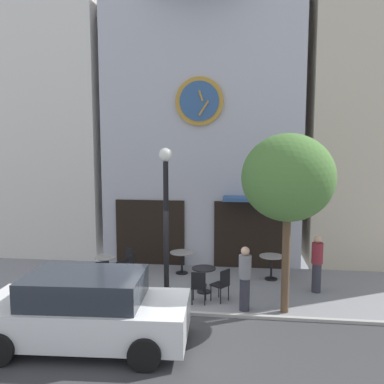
{
  "coord_description": "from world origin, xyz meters",
  "views": [
    {
      "loc": [
        1.72,
        -9.53,
        4.22
      ],
      "look_at": [
        0.29,
        2.11,
        2.85
      ],
      "focal_mm": 37.64,
      "sensor_mm": 36.0,
      "label": 1
    }
  ],
  "objects_px": {
    "cafe_table_center_right": "(182,257)",
    "cafe_table_near_door": "(271,262)",
    "parked_car_white": "(86,310)",
    "cafe_chair_near_tree": "(102,273)",
    "cafe_chair_near_lamp": "(129,267)",
    "street_lamp": "(166,225)",
    "street_tree": "(288,178)",
    "cafe_table_center": "(105,265)",
    "cafe_chair_outer": "(222,283)",
    "pedestrian_maroon": "(317,263)",
    "pedestrian_grey": "(245,278)",
    "cafe_table_center_left": "(204,275)",
    "cafe_chair_right_end": "(199,285)",
    "cafe_chair_facing_wall": "(127,260)"
  },
  "relations": [
    {
      "from": "street_tree",
      "to": "cafe_chair_right_end",
      "type": "relative_size",
      "value": 5.02
    },
    {
      "from": "cafe_table_center_right",
      "to": "cafe_chair_outer",
      "type": "xyz_separation_m",
      "value": [
        1.44,
        -2.26,
        -0.01
      ]
    },
    {
      "from": "cafe_table_center",
      "to": "cafe_table_center_right",
      "type": "distance_m",
      "value": 2.49
    },
    {
      "from": "cafe_table_near_door",
      "to": "pedestrian_grey",
      "type": "distance_m",
      "value": 2.67
    },
    {
      "from": "street_tree",
      "to": "cafe_chair_facing_wall",
      "type": "distance_m",
      "value": 6.04
    },
    {
      "from": "street_tree",
      "to": "cafe_chair_near_lamp",
      "type": "bearing_deg",
      "value": 160.64
    },
    {
      "from": "cafe_chair_near_tree",
      "to": "parked_car_white",
      "type": "distance_m",
      "value": 3.23
    },
    {
      "from": "cafe_table_center",
      "to": "pedestrian_maroon",
      "type": "bearing_deg",
      "value": -1.67
    },
    {
      "from": "cafe_table_near_door",
      "to": "cafe_chair_facing_wall",
      "type": "bearing_deg",
      "value": -177.75
    },
    {
      "from": "street_tree",
      "to": "cafe_table_center_left",
      "type": "xyz_separation_m",
      "value": [
        -2.17,
        1.13,
        -2.9
      ]
    },
    {
      "from": "cafe_table_near_door",
      "to": "pedestrian_maroon",
      "type": "xyz_separation_m",
      "value": [
        1.21,
        -0.96,
        0.3
      ]
    },
    {
      "from": "cafe_chair_facing_wall",
      "to": "cafe_table_center",
      "type": "bearing_deg",
      "value": -131.6
    },
    {
      "from": "cafe_chair_right_end",
      "to": "cafe_chair_facing_wall",
      "type": "xyz_separation_m",
      "value": [
        -2.56,
        2.06,
        0.0
      ]
    },
    {
      "from": "cafe_table_near_door",
      "to": "cafe_chair_near_lamp",
      "type": "xyz_separation_m",
      "value": [
        -4.36,
        -0.9,
        -0.03
      ]
    },
    {
      "from": "pedestrian_maroon",
      "to": "parked_car_white",
      "type": "bearing_deg",
      "value": -145.19
    },
    {
      "from": "street_lamp",
      "to": "street_tree",
      "type": "relative_size",
      "value": 0.92
    },
    {
      "from": "cafe_chair_outer",
      "to": "cafe_chair_right_end",
      "type": "bearing_deg",
      "value": -158.63
    },
    {
      "from": "cafe_chair_near_tree",
      "to": "cafe_chair_near_lamp",
      "type": "relative_size",
      "value": 1.0
    },
    {
      "from": "cafe_chair_outer",
      "to": "cafe_chair_facing_wall",
      "type": "height_order",
      "value": "same"
    },
    {
      "from": "pedestrian_maroon",
      "to": "pedestrian_grey",
      "type": "relative_size",
      "value": 1.0
    },
    {
      "from": "cafe_chair_outer",
      "to": "pedestrian_grey",
      "type": "relative_size",
      "value": 0.54
    },
    {
      "from": "cafe_table_center_left",
      "to": "cafe_table_center_right",
      "type": "bearing_deg",
      "value": 118.52
    },
    {
      "from": "cafe_table_center_left",
      "to": "cafe_table_near_door",
      "type": "distance_m",
      "value": 2.43
    },
    {
      "from": "cafe_table_center_right",
      "to": "cafe_chair_right_end",
      "type": "relative_size",
      "value": 0.87
    },
    {
      "from": "cafe_table_near_door",
      "to": "cafe_chair_outer",
      "type": "bearing_deg",
      "value": -125.97
    },
    {
      "from": "cafe_table_center",
      "to": "pedestrian_grey",
      "type": "height_order",
      "value": "pedestrian_grey"
    },
    {
      "from": "cafe_chair_near_tree",
      "to": "cafe_table_near_door",
      "type": "bearing_deg",
      "value": 17.74
    },
    {
      "from": "parked_car_white",
      "to": "street_lamp",
      "type": "bearing_deg",
      "value": 63.57
    },
    {
      "from": "cafe_table_center",
      "to": "cafe_table_center_right",
      "type": "relative_size",
      "value": 0.97
    },
    {
      "from": "cafe_table_near_door",
      "to": "cafe_chair_near_tree",
      "type": "height_order",
      "value": "cafe_chair_near_tree"
    },
    {
      "from": "cafe_table_center_right",
      "to": "cafe_table_near_door",
      "type": "relative_size",
      "value": 1.02
    },
    {
      "from": "street_lamp",
      "to": "cafe_table_center_right",
      "type": "distance_m",
      "value": 2.91
    },
    {
      "from": "street_tree",
      "to": "pedestrian_grey",
      "type": "xyz_separation_m",
      "value": [
        -1.01,
        -0.02,
        -2.55
      ]
    },
    {
      "from": "cafe_table_center_left",
      "to": "pedestrian_grey",
      "type": "relative_size",
      "value": 0.43
    },
    {
      "from": "cafe_table_center_right",
      "to": "parked_car_white",
      "type": "relative_size",
      "value": 0.18
    },
    {
      "from": "street_tree",
      "to": "cafe_chair_facing_wall",
      "type": "xyz_separation_m",
      "value": [
        -4.79,
        2.31,
        -2.88
      ]
    },
    {
      "from": "cafe_chair_outer",
      "to": "pedestrian_maroon",
      "type": "xyz_separation_m",
      "value": [
        2.66,
        1.04,
        0.33
      ]
    },
    {
      "from": "street_lamp",
      "to": "cafe_table_center",
      "type": "bearing_deg",
      "value": 147.27
    },
    {
      "from": "cafe_table_center_left",
      "to": "pedestrian_grey",
      "type": "bearing_deg",
      "value": -44.83
    },
    {
      "from": "pedestrian_grey",
      "to": "cafe_table_center",
      "type": "bearing_deg",
      "value": 157.97
    },
    {
      "from": "pedestrian_maroon",
      "to": "cafe_table_near_door",
      "type": "bearing_deg",
      "value": 141.68
    },
    {
      "from": "street_lamp",
      "to": "parked_car_white",
      "type": "distance_m",
      "value": 3.13
    },
    {
      "from": "cafe_table_near_door",
      "to": "parked_car_white",
      "type": "distance_m",
      "value": 6.32
    },
    {
      "from": "cafe_chair_facing_wall",
      "to": "parked_car_white",
      "type": "bearing_deg",
      "value": -84.62
    },
    {
      "from": "street_lamp",
      "to": "parked_car_white",
      "type": "bearing_deg",
      "value": -116.43
    },
    {
      "from": "cafe_table_center_left",
      "to": "cafe_chair_right_end",
      "type": "distance_m",
      "value": 0.88
    },
    {
      "from": "cafe_table_center",
      "to": "pedestrian_grey",
      "type": "bearing_deg",
      "value": -22.03
    },
    {
      "from": "street_lamp",
      "to": "cafe_table_near_door",
      "type": "height_order",
      "value": "street_lamp"
    },
    {
      "from": "street_tree",
      "to": "cafe_chair_near_lamp",
      "type": "relative_size",
      "value": 5.02
    },
    {
      "from": "cafe_table_center_right",
      "to": "cafe_chair_near_tree",
      "type": "relative_size",
      "value": 0.87
    }
  ]
}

